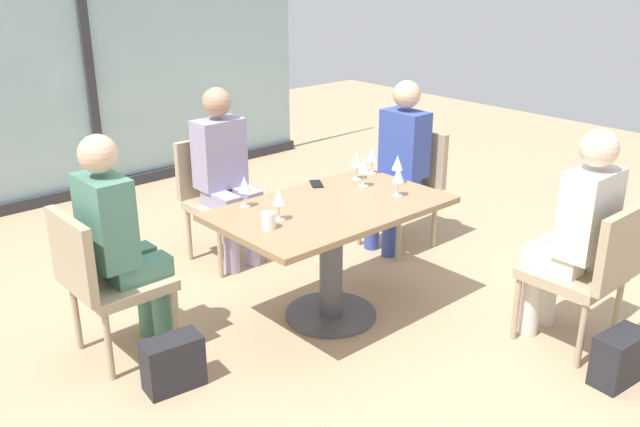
{
  "coord_description": "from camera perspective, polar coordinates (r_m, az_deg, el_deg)",
  "views": [
    {
      "loc": [
        -2.53,
        -2.74,
        2.1
      ],
      "look_at": [
        0.0,
        0.1,
        0.65
      ],
      "focal_mm": 38.39,
      "sensor_mm": 36.0,
      "label": 1
    }
  ],
  "objects": [
    {
      "name": "ground_plane",
      "position": [
        4.28,
        0.9,
        -8.51
      ],
      "size": [
        12.0,
        12.0,
        0.0
      ],
      "primitive_type": "plane",
      "color": "tan"
    },
    {
      "name": "window_wall_backdrop",
      "position": [
        6.51,
        -18.87,
        11.93
      ],
      "size": [
        4.58,
        0.1,
        2.7
      ],
      "color": "#96B7BC",
      "rests_on": "ground_plane"
    },
    {
      "name": "dining_table_main",
      "position": [
        4.04,
        0.94,
        -1.77
      ],
      "size": [
        1.36,
        0.82,
        0.73
      ],
      "color": "#997551",
      "rests_on": "ground_plane"
    },
    {
      "name": "chair_front_right",
      "position": [
        4.02,
        21.59,
        -4.21
      ],
      "size": [
        0.46,
        0.5,
        0.87
      ],
      "color": "tan",
      "rests_on": "ground_plane"
    },
    {
      "name": "chair_far_left",
      "position": [
        3.83,
        -17.61,
        -4.98
      ],
      "size": [
        0.5,
        0.46,
        0.87
      ],
      "color": "tan",
      "rests_on": "ground_plane"
    },
    {
      "name": "chair_near_window",
      "position": [
        4.95,
        -8.52,
        1.72
      ],
      "size": [
        0.46,
        0.51,
        0.87
      ],
      "color": "tan",
      "rests_on": "ground_plane"
    },
    {
      "name": "chair_far_right",
      "position": [
        5.19,
        7.28,
        2.68
      ],
      "size": [
        0.5,
        0.46,
        0.87
      ],
      "color": "tan",
      "rests_on": "ground_plane"
    },
    {
      "name": "person_front_right",
      "position": [
        3.99,
        20.6,
        -1.1
      ],
      "size": [
        0.34,
        0.39,
        1.26
      ],
      "color": "silver",
      "rests_on": "ground_plane"
    },
    {
      "name": "person_far_left",
      "position": [
        3.78,
        -16.45,
        -1.76
      ],
      "size": [
        0.39,
        0.34,
        1.26
      ],
      "color": "#4C7F6B",
      "rests_on": "ground_plane"
    },
    {
      "name": "person_near_window",
      "position": [
        4.8,
        -7.92,
        3.7
      ],
      "size": [
        0.34,
        0.39,
        1.26
      ],
      "color": "#9E93B7",
      "rests_on": "ground_plane"
    },
    {
      "name": "person_far_right",
      "position": [
        5.05,
        6.56,
        4.62
      ],
      "size": [
        0.39,
        0.34,
        1.26
      ],
      "color": "#384C9E",
      "rests_on": "ground_plane"
    },
    {
      "name": "wine_glass_0",
      "position": [
        4.54,
        4.4,
        4.95
      ],
      "size": [
        0.07,
        0.07,
        0.18
      ],
      "color": "silver",
      "rests_on": "dining_table_main"
    },
    {
      "name": "wine_glass_1",
      "position": [
        4.35,
        6.48,
        4.18
      ],
      "size": [
        0.07,
        0.07,
        0.18
      ],
      "color": "silver",
      "rests_on": "dining_table_main"
    },
    {
      "name": "wine_glass_2",
      "position": [
        4.11,
        6.55,
        3.2
      ],
      "size": [
        0.07,
        0.07,
        0.18
      ],
      "color": "silver",
      "rests_on": "dining_table_main"
    },
    {
      "name": "wine_glass_3",
      "position": [
        3.72,
        -3.44,
        1.35
      ],
      "size": [
        0.07,
        0.07,
        0.18
      ],
      "color": "silver",
      "rests_on": "dining_table_main"
    },
    {
      "name": "wine_glass_4",
      "position": [
        4.41,
        3.1,
        4.5
      ],
      "size": [
        0.07,
        0.07,
        0.18
      ],
      "color": "silver",
      "rests_on": "dining_table_main"
    },
    {
      "name": "wine_glass_5",
      "position": [
        4.27,
        3.67,
        3.97
      ],
      "size": [
        0.07,
        0.07,
        0.18
      ],
      "color": "silver",
      "rests_on": "dining_table_main"
    },
    {
      "name": "wine_glass_6",
      "position": [
        3.93,
        -6.32,
        2.38
      ],
      "size": [
        0.07,
        0.07,
        0.18
      ],
      "color": "silver",
      "rests_on": "dining_table_main"
    },
    {
      "name": "coffee_cup",
      "position": [
        3.63,
        -4.3,
        -0.59
      ],
      "size": [
        0.08,
        0.08,
        0.09
      ],
      "primitive_type": "cylinder",
      "color": "white",
      "rests_on": "dining_table_main"
    },
    {
      "name": "cell_phone_on_table",
      "position": [
        4.34,
        -0.31,
        2.49
      ],
      "size": [
        0.14,
        0.16,
        0.01
      ],
      "primitive_type": "cube",
      "rotation": [
        0.0,
        0.0,
        -0.56
      ],
      "color": "black",
      "rests_on": "dining_table_main"
    },
    {
      "name": "handbag_0",
      "position": [
        3.94,
        23.68,
        -10.97
      ],
      "size": [
        0.31,
        0.19,
        0.28
      ],
      "primitive_type": "cube",
      "rotation": [
        0.0,
        0.0,
        -0.09
      ],
      "color": "#232328",
      "rests_on": "ground_plane"
    },
    {
      "name": "handbag_1",
      "position": [
        3.65,
        -12.15,
        -12.11
      ],
      "size": [
        0.32,
        0.2,
        0.28
      ],
      "primitive_type": "cube",
      "rotation": [
        0.0,
        0.0,
        -0.12
      ],
      "color": "#232328",
      "rests_on": "ground_plane"
    }
  ]
}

